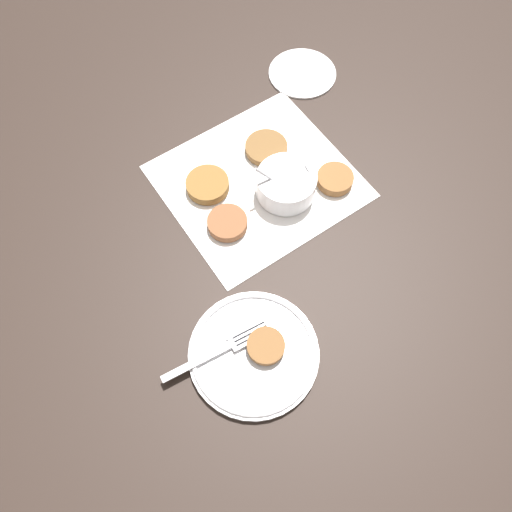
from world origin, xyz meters
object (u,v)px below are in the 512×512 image
fritter_on_plate (266,346)px  serving_plate (254,353)px  fork (230,345)px  sauce_bowl (286,185)px  extra_saucer (302,72)px

fritter_on_plate → serving_plate: bearing=176.4°
fritter_on_plate → fork: (-0.05, 0.03, -0.00)m
fork → serving_plate: bearing=-40.3°
sauce_bowl → fork: sauce_bowl is taller
sauce_bowl → fritter_on_plate: bearing=-122.6°
sauce_bowl → fork: bearing=-133.1°
fritter_on_plate → extra_saucer: size_ratio=0.42×
fork → fritter_on_plate: bearing=-27.8°
fork → extra_saucer: (0.40, 0.51, -0.02)m
serving_plate → fork: fork is taller
fork → sauce_bowl: bearing=46.9°
serving_plate → fritter_on_plate: bearing=-3.6°
fritter_on_plate → extra_saucer: bearing=57.1°
sauce_bowl → serving_plate: bearing=-126.0°
sauce_bowl → extra_saucer: (0.17, 0.27, -0.02)m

